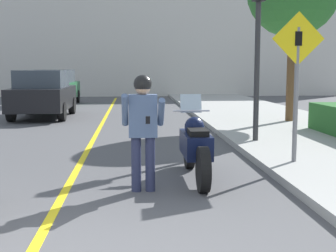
{
  "coord_description": "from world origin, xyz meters",
  "views": [
    {
      "loc": [
        0.38,
        -3.76,
        1.75
      ],
      "look_at": [
        0.94,
        3.68,
        0.83
      ],
      "focal_mm": 50.0,
      "sensor_mm": 36.0,
      "label": 1
    }
  ],
  "objects_px": {
    "motorcycle": "(195,147)",
    "parked_car_black": "(43,94)",
    "traffic_light": "(258,20)",
    "crossing_sign": "(297,72)",
    "person_biker": "(143,121)",
    "parked_car_green": "(56,87)"
  },
  "relations": [
    {
      "from": "crossing_sign",
      "to": "parked_car_green",
      "type": "relative_size",
      "value": 0.61
    },
    {
      "from": "parked_car_black",
      "to": "parked_car_green",
      "type": "height_order",
      "value": "same"
    },
    {
      "from": "motorcycle",
      "to": "parked_car_black",
      "type": "relative_size",
      "value": 0.55
    },
    {
      "from": "motorcycle",
      "to": "crossing_sign",
      "type": "height_order",
      "value": "crossing_sign"
    },
    {
      "from": "motorcycle",
      "to": "traffic_light",
      "type": "distance_m",
      "value": 4.17
    },
    {
      "from": "person_biker",
      "to": "parked_car_black",
      "type": "bearing_deg",
      "value": 107.71
    },
    {
      "from": "crossing_sign",
      "to": "parked_car_black",
      "type": "xyz_separation_m",
      "value": [
        -5.98,
        9.06,
        -0.82
      ]
    },
    {
      "from": "crossing_sign",
      "to": "parked_car_green",
      "type": "height_order",
      "value": "crossing_sign"
    },
    {
      "from": "crossing_sign",
      "to": "parked_car_black",
      "type": "bearing_deg",
      "value": 123.41
    },
    {
      "from": "parked_car_black",
      "to": "person_biker",
      "type": "bearing_deg",
      "value": -72.29
    },
    {
      "from": "motorcycle",
      "to": "traffic_light",
      "type": "xyz_separation_m",
      "value": [
        1.78,
        3.0,
        2.28
      ]
    },
    {
      "from": "motorcycle",
      "to": "crossing_sign",
      "type": "xyz_separation_m",
      "value": [
        1.82,
        0.6,
        1.17
      ]
    },
    {
      "from": "motorcycle",
      "to": "parked_car_green",
      "type": "bearing_deg",
      "value": 106.57
    },
    {
      "from": "traffic_light",
      "to": "parked_car_green",
      "type": "relative_size",
      "value": 0.91
    },
    {
      "from": "motorcycle",
      "to": "crossing_sign",
      "type": "relative_size",
      "value": 0.89
    },
    {
      "from": "crossing_sign",
      "to": "motorcycle",
      "type": "bearing_deg",
      "value": -161.85
    },
    {
      "from": "traffic_light",
      "to": "parked_car_black",
      "type": "bearing_deg",
      "value": 131.72
    },
    {
      "from": "traffic_light",
      "to": "parked_car_black",
      "type": "height_order",
      "value": "traffic_light"
    },
    {
      "from": "motorcycle",
      "to": "person_biker",
      "type": "xyz_separation_m",
      "value": [
        -0.84,
        -0.71,
        0.5
      ]
    },
    {
      "from": "crossing_sign",
      "to": "parked_car_green",
      "type": "xyz_separation_m",
      "value": [
        -6.47,
        15.02,
        -0.82
      ]
    },
    {
      "from": "person_biker",
      "to": "traffic_light",
      "type": "height_order",
      "value": "traffic_light"
    },
    {
      "from": "motorcycle",
      "to": "crossing_sign",
      "type": "distance_m",
      "value": 2.24
    }
  ]
}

